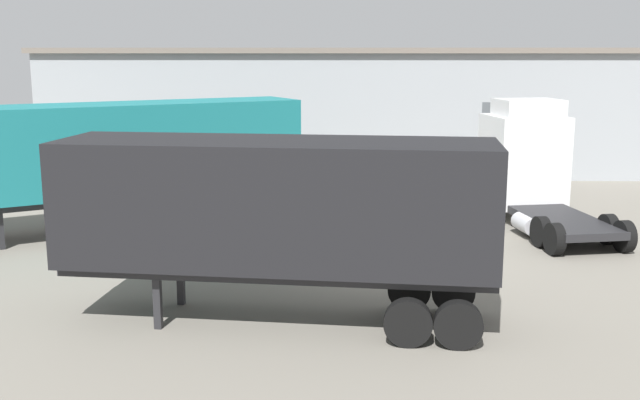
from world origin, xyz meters
TOP-DOWN VIEW (x-y plane):
  - ground_plane at (0.00, 0.00)m, footprint 60.00×60.00m
  - warehouse_building at (0.00, 18.07)m, footprint 31.44×8.66m
  - tractor_unit_white at (5.35, 5.62)m, footprint 3.67×6.95m
  - container_trailer_orange at (-2.46, -4.62)m, footprint 9.54×3.39m
  - container_trailer_green at (-8.40, 3.87)m, footprint 11.73×8.28m
  - oil_drum at (0.65, 3.50)m, footprint 0.58×0.58m

SIDE VIEW (x-z plane):
  - ground_plane at x=0.00m, z-range 0.00..0.00m
  - oil_drum at x=0.65m, z-range 0.00..0.88m
  - tractor_unit_white at x=5.35m, z-range -0.13..4.11m
  - container_trailer_orange at x=-2.46m, z-range 0.55..4.57m
  - container_trailer_green at x=-8.40m, z-range 0.56..4.77m
  - warehouse_building at x=0.00m, z-range 0.01..6.04m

